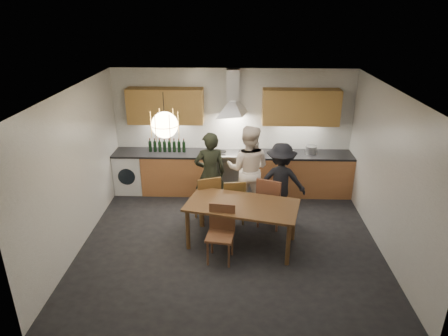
{
  "coord_description": "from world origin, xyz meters",
  "views": [
    {
      "loc": [
        0.1,
        -5.88,
        3.81
      ],
      "look_at": [
        -0.12,
        0.4,
        1.2
      ],
      "focal_mm": 32.0,
      "sensor_mm": 36.0,
      "label": 1
    }
  ],
  "objects_px": {
    "chair_front": "(221,229)",
    "person_right": "(280,181)",
    "dining_table": "(242,209)",
    "person_left": "(210,174)",
    "chair_back_left": "(208,197)",
    "person_mid": "(248,169)",
    "stock_pot": "(311,150)",
    "mixing_bowl": "(287,153)",
    "wine_bottles": "(167,145)"
  },
  "relations": [
    {
      "from": "chair_back_left",
      "to": "person_right",
      "type": "xyz_separation_m",
      "value": [
        1.33,
        0.28,
        0.2
      ]
    },
    {
      "from": "chair_front",
      "to": "person_left",
      "type": "distance_m",
      "value": 1.55
    },
    {
      "from": "chair_front",
      "to": "person_left",
      "type": "bearing_deg",
      "value": 108.19
    },
    {
      "from": "chair_back_left",
      "to": "person_left",
      "type": "height_order",
      "value": "person_left"
    },
    {
      "from": "dining_table",
      "to": "chair_front",
      "type": "bearing_deg",
      "value": -116.63
    },
    {
      "from": "chair_back_left",
      "to": "stock_pot",
      "type": "xyz_separation_m",
      "value": [
        2.06,
        1.36,
        0.44
      ]
    },
    {
      "from": "person_left",
      "to": "stock_pot",
      "type": "xyz_separation_m",
      "value": [
        2.05,
        0.95,
        0.16
      ]
    },
    {
      "from": "dining_table",
      "to": "mixing_bowl",
      "type": "distance_m",
      "value": 2.18
    },
    {
      "from": "person_mid",
      "to": "person_right",
      "type": "bearing_deg",
      "value": 166.5
    },
    {
      "from": "chair_back_left",
      "to": "stock_pot",
      "type": "height_order",
      "value": "stock_pot"
    },
    {
      "from": "person_right",
      "to": "person_mid",
      "type": "bearing_deg",
      "value": -20.97
    },
    {
      "from": "chair_front",
      "to": "wine_bottles",
      "type": "height_order",
      "value": "wine_bottles"
    },
    {
      "from": "person_mid",
      "to": "dining_table",
      "type": "bearing_deg",
      "value": 94.36
    },
    {
      "from": "person_left",
      "to": "wine_bottles",
      "type": "relative_size",
      "value": 2.09
    },
    {
      "from": "person_left",
      "to": "mixing_bowl",
      "type": "xyz_separation_m",
      "value": [
        1.54,
        0.85,
        0.12
      ]
    },
    {
      "from": "person_left",
      "to": "person_mid",
      "type": "xyz_separation_m",
      "value": [
        0.72,
        0.13,
        0.05
      ]
    },
    {
      "from": "dining_table",
      "to": "stock_pot",
      "type": "xyz_separation_m",
      "value": [
        1.44,
        2.06,
        0.31
      ]
    },
    {
      "from": "person_mid",
      "to": "person_right",
      "type": "distance_m",
      "value": 0.66
    },
    {
      "from": "dining_table",
      "to": "chair_front",
      "type": "distance_m",
      "value": 0.53
    },
    {
      "from": "person_mid",
      "to": "mixing_bowl",
      "type": "bearing_deg",
      "value": -128.31
    },
    {
      "from": "dining_table",
      "to": "person_mid",
      "type": "xyz_separation_m",
      "value": [
        0.12,
        1.23,
        0.19
      ]
    },
    {
      "from": "chair_front",
      "to": "person_right",
      "type": "distance_m",
      "value": 1.73
    },
    {
      "from": "person_left",
      "to": "person_right",
      "type": "relative_size",
      "value": 1.1
    },
    {
      "from": "person_right",
      "to": "person_left",
      "type": "bearing_deg",
      "value": -3.11
    },
    {
      "from": "stock_pot",
      "to": "person_left",
      "type": "bearing_deg",
      "value": -155.07
    },
    {
      "from": "wine_bottles",
      "to": "dining_table",
      "type": "bearing_deg",
      "value": -52.69
    },
    {
      "from": "person_right",
      "to": "dining_table",
      "type": "bearing_deg",
      "value": 56.27
    },
    {
      "from": "person_mid",
      "to": "chair_front",
      "type": "bearing_deg",
      "value": 84.45
    },
    {
      "from": "chair_front",
      "to": "person_left",
      "type": "height_order",
      "value": "person_left"
    },
    {
      "from": "person_left",
      "to": "person_mid",
      "type": "bearing_deg",
      "value": 175.43
    },
    {
      "from": "chair_front",
      "to": "wine_bottles",
      "type": "distance_m",
      "value": 2.79
    },
    {
      "from": "dining_table",
      "to": "chair_back_left",
      "type": "distance_m",
      "value": 0.93
    },
    {
      "from": "stock_pot",
      "to": "wine_bottles",
      "type": "height_order",
      "value": "wine_bottles"
    },
    {
      "from": "stock_pot",
      "to": "wine_bottles",
      "type": "relative_size",
      "value": 0.29
    },
    {
      "from": "chair_back_left",
      "to": "chair_front",
      "type": "distance_m",
      "value": 1.12
    },
    {
      "from": "chair_front",
      "to": "stock_pot",
      "type": "distance_m",
      "value": 3.06
    },
    {
      "from": "stock_pot",
      "to": "wine_bottles",
      "type": "distance_m",
      "value": 3.01
    },
    {
      "from": "person_mid",
      "to": "stock_pot",
      "type": "bearing_deg",
      "value": -138.01
    },
    {
      "from": "person_left",
      "to": "person_right",
      "type": "xyz_separation_m",
      "value": [
        1.32,
        -0.13,
        -0.08
      ]
    },
    {
      "from": "mixing_bowl",
      "to": "stock_pot",
      "type": "height_order",
      "value": "stock_pot"
    },
    {
      "from": "dining_table",
      "to": "person_mid",
      "type": "height_order",
      "value": "person_mid"
    },
    {
      "from": "person_mid",
      "to": "person_right",
      "type": "height_order",
      "value": "person_mid"
    },
    {
      "from": "person_right",
      "to": "stock_pot",
      "type": "bearing_deg",
      "value": -121.38
    },
    {
      "from": "dining_table",
      "to": "person_left",
      "type": "xyz_separation_m",
      "value": [
        -0.6,
        1.1,
        0.14
      ]
    },
    {
      "from": "mixing_bowl",
      "to": "person_right",
      "type": "bearing_deg",
      "value": -102.71
    },
    {
      "from": "dining_table",
      "to": "person_left",
      "type": "bearing_deg",
      "value": 132.19
    },
    {
      "from": "person_right",
      "to": "mixing_bowl",
      "type": "height_order",
      "value": "person_right"
    },
    {
      "from": "dining_table",
      "to": "person_left",
      "type": "height_order",
      "value": "person_left"
    },
    {
      "from": "dining_table",
      "to": "person_right",
      "type": "xyz_separation_m",
      "value": [
        0.72,
        0.97,
        0.07
      ]
    },
    {
      "from": "person_right",
      "to": "mixing_bowl",
      "type": "distance_m",
      "value": 1.03
    }
  ]
}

